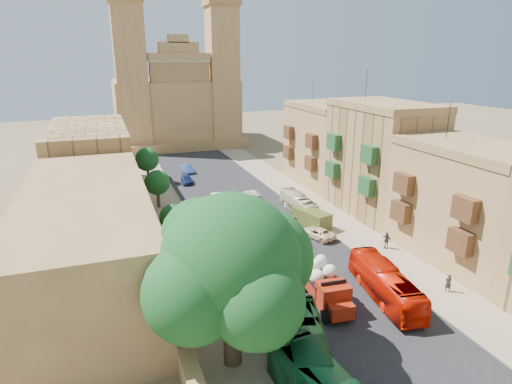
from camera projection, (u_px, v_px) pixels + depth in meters
ground at (394, 368)px, 27.18m from camera, size 260.00×260.00×0.00m
road_surface at (245, 213)px, 54.11m from camera, size 14.00×140.00×0.01m
sidewalk_east at (313, 205)px, 57.17m from camera, size 5.00×140.00×0.01m
sidewalk_west at (170, 222)px, 51.05m from camera, size 5.00×140.00×0.01m
kerb_east at (296, 206)px, 56.34m from camera, size 0.25×140.00×0.12m
kerb_west at (191, 219)px, 51.83m from camera, size 0.25×140.00×0.12m
townhouse_b at (468, 203)px, 40.49m from camera, size 9.00×14.00×14.90m
townhouse_c at (380, 159)px, 52.68m from camera, size 9.00×14.00×17.40m
townhouse_d at (325, 144)px, 65.47m from camera, size 9.00×14.00×15.90m
west_wall at (154, 254)px, 40.83m from camera, size 1.00×40.00×1.80m
west_building_low at (89, 238)px, 36.27m from camera, size 10.00×28.00×8.40m
west_building_mid at (91, 162)px, 59.37m from camera, size 10.00×22.00×10.00m
church at (176, 101)px, 94.87m from camera, size 28.00×22.50×36.30m
ficus_tree at (232, 268)px, 25.72m from camera, size 11.39×10.48×11.39m
street_tree_a at (197, 258)px, 33.59m from camera, size 3.67×3.67×5.64m
street_tree_b at (173, 218)px, 44.64m from camera, size 2.78×2.78×4.27m
street_tree_c at (157, 183)px, 55.26m from camera, size 3.27×3.27×5.03m
street_tree_d at (147, 160)px, 65.91m from camera, size 3.65×3.65×5.61m
red_truck at (325, 285)px, 33.83m from camera, size 2.99×6.63×3.78m
olive_pickup at (312, 219)px, 49.62m from camera, size 3.32×5.12×1.95m
bus_green_north at (306, 358)px, 25.77m from camera, size 5.69×11.16×3.03m
bus_red_east at (385, 283)px, 34.64m from camera, size 3.76×9.92×2.70m
bus_cream_east at (298, 204)px, 54.12m from camera, size 2.23×8.33×2.30m
car_blue_a at (242, 263)px, 39.68m from camera, size 1.86×3.60×1.17m
car_white_a at (218, 198)px, 58.08m from camera, size 1.27×3.61×1.19m
car_cream at (318, 233)px, 46.58m from camera, size 3.18×4.51×1.14m
car_dkblue at (187, 180)px, 66.76m from camera, size 1.91×4.06×1.15m
car_white_b at (252, 194)px, 59.88m from camera, size 2.14×3.66×1.17m
car_blue_b at (187, 169)px, 73.01m from camera, size 2.20×4.10×1.28m
pedestrian_a at (448, 283)px, 35.81m from camera, size 0.67×0.54×1.59m
pedestrian_c at (386, 240)px, 43.91m from camera, size 0.81×1.13×1.78m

